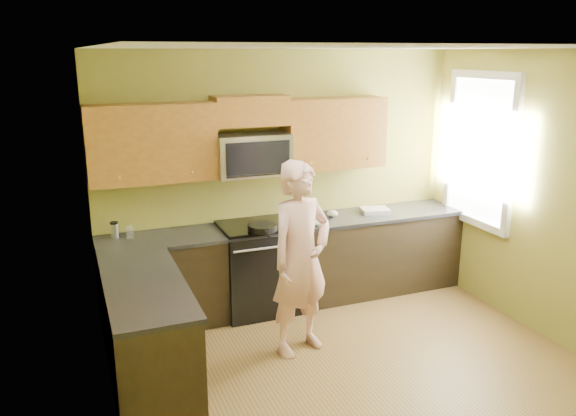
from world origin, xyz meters
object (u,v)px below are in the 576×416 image
microwave (252,175)px  frying_pan (262,230)px  travel_mug (115,238)px  butter_tub (307,227)px  woman (301,259)px  stove (257,267)px

microwave → frying_pan: 0.61m
travel_mug → microwave: bearing=-1.5°
butter_tub → woman: bearing=-117.4°
frying_pan → travel_mug: travel_mug is taller
microwave → woman: bearing=-85.0°
microwave → travel_mug: bearing=178.5°
stove → microwave: size_ratio=1.25×
frying_pan → stove: bearing=93.8°
frying_pan → butter_tub: bearing=11.0°
woman → microwave: bearing=76.6°
frying_pan → travel_mug: bearing=172.0°
microwave → frying_pan: microwave is taller
stove → microwave: microwave is taller
stove → woman: bearing=-84.3°
travel_mug → frying_pan: bearing=-15.5°
stove → travel_mug: travel_mug is taller
travel_mug → woman: bearing=-36.7°
frying_pan → travel_mug: (-1.38, 0.38, -0.03)m
stove → travel_mug: (-1.40, 0.16, 0.45)m
butter_tub → travel_mug: bearing=169.4°
stove → frying_pan: bearing=-93.7°
woman → travel_mug: woman is taller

